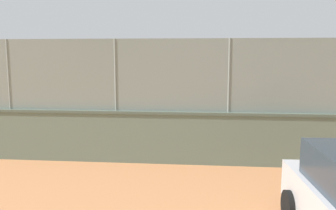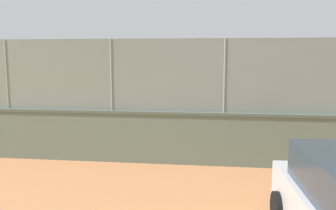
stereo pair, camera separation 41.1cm
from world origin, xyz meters
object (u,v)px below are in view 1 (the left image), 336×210
object	(u,v)px
player_at_service_line	(247,101)
spare_ball_by_wall	(116,151)
sports_ball	(231,105)
player_baseline_waiting	(233,113)
player_foreground_swinging	(140,90)

from	to	relation	value
player_at_service_line	spare_ball_by_wall	world-z (taller)	player_at_service_line
player_at_service_line	sports_ball	world-z (taller)	player_at_service_line
player_baseline_waiting	spare_ball_by_wall	world-z (taller)	player_baseline_waiting
player_at_service_line	player_foreground_swinging	distance (m)	7.64
player_at_service_line	player_baseline_waiting	distance (m)	3.28
player_foreground_swinging	spare_ball_by_wall	distance (m)	10.32
spare_ball_by_wall	player_at_service_line	bearing A→B (deg)	-131.05
player_foreground_swinging	sports_ball	world-z (taller)	player_foreground_swinging
spare_ball_by_wall	sports_ball	bearing A→B (deg)	-135.20
player_foreground_swinging	spare_ball_by_wall	world-z (taller)	player_foreground_swinging
player_foreground_swinging	sports_ball	bearing A→B (deg)	128.12
player_at_service_line	player_foreground_swinging	xyz separation A→B (m)	(5.84, -4.93, -0.03)
player_at_service_line	player_baseline_waiting	world-z (taller)	player_at_service_line
player_baseline_waiting	player_at_service_line	bearing A→B (deg)	-104.47
player_baseline_waiting	spare_ball_by_wall	distance (m)	4.42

